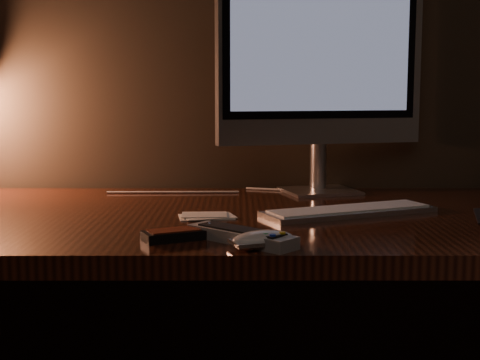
{
  "coord_description": "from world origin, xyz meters",
  "views": [
    {
      "loc": [
        0.01,
        0.46,
        1.0
      ],
      "look_at": [
        0.01,
        1.73,
        0.84
      ],
      "focal_mm": 50.0,
      "sensor_mm": 36.0,
      "label": 1
    }
  ],
  "objects_px": {
    "keyboard": "(349,211)",
    "desk": "(235,264)",
    "mouse": "(263,242)",
    "tv_remote": "(241,236)",
    "media_remote": "(183,234)",
    "monitor": "(322,59)"
  },
  "relations": [
    {
      "from": "monitor",
      "to": "keyboard",
      "type": "xyz_separation_m",
      "value": [
        0.03,
        -0.31,
        -0.33
      ]
    },
    {
      "from": "desk",
      "to": "mouse",
      "type": "xyz_separation_m",
      "value": [
        0.05,
        -0.39,
        0.14
      ]
    },
    {
      "from": "media_remote",
      "to": "tv_remote",
      "type": "relative_size",
      "value": 0.76
    },
    {
      "from": "mouse",
      "to": "tv_remote",
      "type": "bearing_deg",
      "value": 111.26
    },
    {
      "from": "desk",
      "to": "tv_remote",
      "type": "bearing_deg",
      "value": -87.72
    },
    {
      "from": "keyboard",
      "to": "media_remote",
      "type": "relative_size",
      "value": 2.58
    },
    {
      "from": "keyboard",
      "to": "monitor",
      "type": "bearing_deg",
      "value": 71.38
    },
    {
      "from": "monitor",
      "to": "mouse",
      "type": "distance_m",
      "value": 0.72
    },
    {
      "from": "media_remote",
      "to": "desk",
      "type": "bearing_deg",
      "value": 49.82
    },
    {
      "from": "desk",
      "to": "keyboard",
      "type": "xyz_separation_m",
      "value": [
        0.24,
        -0.08,
        0.14
      ]
    },
    {
      "from": "keyboard",
      "to": "desk",
      "type": "bearing_deg",
      "value": 137.84
    },
    {
      "from": "monitor",
      "to": "mouse",
      "type": "relative_size",
      "value": 5.32
    },
    {
      "from": "tv_remote",
      "to": "media_remote",
      "type": "bearing_deg",
      "value": -152.34
    },
    {
      "from": "media_remote",
      "to": "tv_remote",
      "type": "bearing_deg",
      "value": -39.53
    },
    {
      "from": "monitor",
      "to": "tv_remote",
      "type": "bearing_deg",
      "value": -125.58
    },
    {
      "from": "keyboard",
      "to": "tv_remote",
      "type": "relative_size",
      "value": 1.97
    },
    {
      "from": "monitor",
      "to": "tv_remote",
      "type": "xyz_separation_m",
      "value": [
        -0.2,
        -0.58,
        -0.32
      ]
    },
    {
      "from": "keyboard",
      "to": "mouse",
      "type": "xyz_separation_m",
      "value": [
        -0.19,
        -0.31,
        0.0
      ]
    },
    {
      "from": "media_remote",
      "to": "keyboard",
      "type": "bearing_deg",
      "value": 11.46
    },
    {
      "from": "desk",
      "to": "mouse",
      "type": "distance_m",
      "value": 0.42
    },
    {
      "from": "monitor",
      "to": "media_remote",
      "type": "bearing_deg",
      "value": -135.17
    },
    {
      "from": "desk",
      "to": "keyboard",
      "type": "relative_size",
      "value": 4.24
    }
  ]
}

